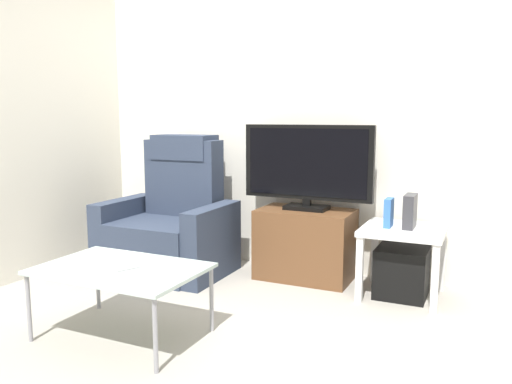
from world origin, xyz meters
TOP-DOWN VIEW (x-y plane):
  - ground_plane at (0.00, 0.00)m, footprint 6.40×6.40m
  - wall_back at (0.00, 1.13)m, footprint 6.40×0.06m
  - wall_side at (-1.88, 0.00)m, footprint 0.06×4.48m
  - tv_stand at (0.09, 0.85)m, footprint 0.71×0.43m
  - television at (0.09, 0.87)m, footprint 1.00×0.20m
  - recliner_armchair at (-0.96, 0.61)m, footprint 0.98×0.78m
  - side_table at (0.82, 0.76)m, footprint 0.54×0.54m
  - subwoofer_box at (0.82, 0.76)m, footprint 0.34×0.34m
  - book_upright at (0.72, 0.74)m, footprint 0.05×0.14m
  - game_console at (0.86, 0.77)m, footprint 0.07×0.20m
  - coffee_table at (-0.49, -0.57)m, footprint 0.90×0.60m
  - cell_phone at (-0.44, -0.58)m, footprint 0.12×0.17m

SIDE VIEW (x-z plane):
  - ground_plane at x=0.00m, z-range 0.00..0.00m
  - subwoofer_box at x=0.82m, z-range 0.00..0.34m
  - tv_stand at x=0.09m, z-range 0.00..0.53m
  - recliner_armchair at x=-0.96m, z-range -0.17..0.91m
  - coffee_table at x=-0.49m, z-range 0.18..0.58m
  - side_table at x=0.82m, z-range 0.16..0.65m
  - cell_phone at x=-0.44m, z-range 0.40..0.41m
  - book_upright at x=0.72m, z-range 0.48..0.68m
  - game_console at x=0.86m, z-range 0.48..0.71m
  - television at x=0.09m, z-range 0.55..1.19m
  - wall_back at x=0.00m, z-range 0.00..2.60m
  - wall_side at x=-1.88m, z-range 0.00..2.60m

